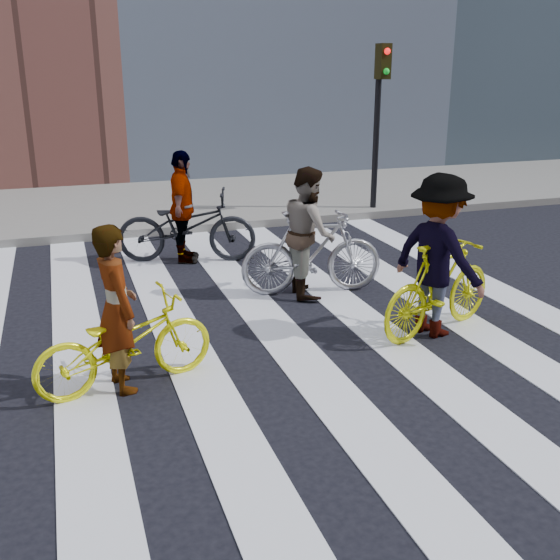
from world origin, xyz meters
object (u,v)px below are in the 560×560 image
rider_mid (309,232)px  rider_right (438,256)px  bike_dark_rear (187,226)px  traffic_signal (380,100)px  bike_yellow_right (439,288)px  rider_left (116,309)px  rider_rear (182,207)px  bike_yellow_left (125,343)px  bike_silver_mid (312,252)px

rider_mid → rider_right: bearing=-144.6°
bike_dark_rear → rider_mid: rider_mid is taller
traffic_signal → bike_yellow_right: traffic_signal is taller
bike_dark_rear → traffic_signal: bearing=-47.7°
rider_left → rider_rear: rider_rear is taller
rider_rear → rider_mid: bearing=-131.0°
bike_yellow_left → bike_silver_mid: bearing=-66.8°
rider_mid → rider_rear: rider_rear is taller
bike_yellow_left → bike_silver_mid: 3.30m
bike_yellow_right → rider_rear: 4.38m
bike_yellow_left → rider_left: 0.35m
bike_yellow_left → bike_yellow_right: bearing=-99.4°
rider_right → rider_left: bearing=73.8°
bike_yellow_left → rider_mid: rider_mid is taller
bike_yellow_left → rider_mid: (2.61, 1.95, 0.40)m
rider_left → rider_mid: bearing=-66.8°
bike_yellow_right → rider_left: (-3.58, -0.22, 0.26)m
traffic_signal → bike_yellow_left: size_ratio=1.92×
traffic_signal → rider_right: 6.35m
traffic_signal → rider_left: traffic_signal is taller
traffic_signal → rider_mid: traffic_signal is taller
bike_silver_mid → bike_yellow_right: bike_silver_mid is taller
rider_right → traffic_signal: bearing=-40.2°
bike_silver_mid → rider_rear: bearing=41.8°
bike_yellow_left → bike_dark_rear: bike_dark_rear is taller
bike_silver_mid → bike_dark_rear: (-1.29, 2.04, -0.01)m
bike_silver_mid → rider_left: 3.34m
bike_yellow_right → rider_mid: 1.98m
traffic_signal → bike_yellow_left: 8.46m
bike_dark_rear → bike_silver_mid: bearing=-131.0°
traffic_signal → rider_mid: (-3.04, -4.08, -1.43)m
bike_yellow_right → rider_mid: bearing=8.3°
bike_yellow_left → rider_left: rider_left is taller
rider_left → rider_right: size_ratio=0.87×
traffic_signal → rider_rear: bearing=-154.7°
bike_yellow_left → rider_left: bearing=76.9°
bike_silver_mid → rider_right: rider_right is taller
bike_yellow_right → rider_mid: size_ratio=1.06×
bike_yellow_left → bike_dark_rear: (1.37, 3.99, 0.11)m
bike_dark_rear → rider_rear: (-0.05, 0.00, 0.30)m
bike_yellow_left → bike_dark_rear: bearing=-32.0°
bike_dark_rear → rider_left: size_ratio=1.33×
rider_left → bike_yellow_right: bearing=-99.5°
rider_right → rider_rear: size_ratio=1.06×
traffic_signal → bike_dark_rear: 5.04m
traffic_signal → rider_right: size_ratio=1.81×
bike_yellow_right → bike_dark_rear: size_ratio=0.85×
traffic_signal → bike_dark_rear: size_ratio=1.56×
bike_silver_mid → rider_left: bearing=134.3°
bike_yellow_left → rider_mid: 3.28m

